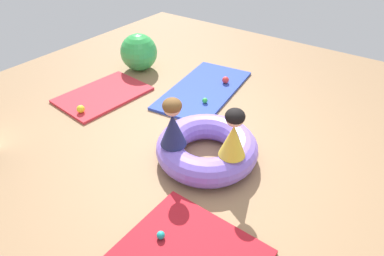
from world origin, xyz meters
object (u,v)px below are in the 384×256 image
(child_in_navy, at_px, (173,123))
(exercise_ball_large, at_px, (139,52))
(play_ball_yellow, at_px, (81,109))
(play_ball_red, at_px, (226,80))
(play_ball_teal, at_px, (161,235))
(child_in_yellow, at_px, (234,134))
(play_ball_green, at_px, (205,101))
(inflatable_cushion, at_px, (207,148))

(child_in_navy, relative_size, exercise_ball_large, 0.89)
(play_ball_yellow, bearing_deg, play_ball_red, -31.40)
(play_ball_teal, relative_size, exercise_ball_large, 0.12)
(child_in_yellow, distance_m, play_ball_green, 1.51)
(child_in_navy, distance_m, play_ball_green, 1.38)
(play_ball_teal, distance_m, exercise_ball_large, 3.41)
(inflatable_cushion, relative_size, play_ball_teal, 15.62)
(child_in_navy, height_order, play_ball_teal, child_in_navy)
(inflatable_cushion, bearing_deg, exercise_ball_large, 60.00)
(exercise_ball_large, bearing_deg, child_in_yellow, -118.17)
(play_ball_green, distance_m, play_ball_red, 0.67)
(play_ball_yellow, bearing_deg, play_ball_green, -45.74)
(play_ball_green, distance_m, play_ball_teal, 2.24)
(child_in_navy, relative_size, play_ball_yellow, 5.08)
(child_in_navy, distance_m, play_ball_yellow, 1.69)
(inflatable_cushion, bearing_deg, play_ball_teal, -165.80)
(child_in_navy, height_order, play_ball_green, child_in_navy)
(play_ball_green, bearing_deg, play_ball_yellow, 134.26)
(play_ball_green, height_order, play_ball_red, play_ball_red)
(play_ball_yellow, xyz_separation_m, play_ball_teal, (-0.88, -2.12, -0.02))
(child_in_navy, distance_m, play_ball_red, 2.01)
(child_in_navy, xyz_separation_m, play_ball_green, (1.22, 0.43, -0.49))
(child_in_yellow, relative_size, play_ball_yellow, 4.99)
(child_in_navy, height_order, exercise_ball_large, child_in_navy)
(child_in_navy, height_order, play_ball_red, child_in_navy)
(child_in_yellow, xyz_separation_m, exercise_ball_large, (1.35, 2.53, -0.26))
(play_ball_teal, bearing_deg, child_in_navy, 31.52)
(inflatable_cushion, bearing_deg, play_ball_yellow, 97.32)
(inflatable_cushion, relative_size, play_ball_yellow, 10.58)
(child_in_navy, height_order, child_in_yellow, child_in_navy)
(play_ball_teal, bearing_deg, exercise_ball_large, 46.02)
(child_in_yellow, bearing_deg, play_ball_yellow, -98.80)
(child_in_navy, xyz_separation_m, child_in_yellow, (0.20, -0.57, -0.00))
(child_in_navy, relative_size, child_in_yellow, 1.02)
(play_ball_yellow, xyz_separation_m, play_ball_red, (1.83, -1.11, 0.00))
(child_in_navy, bearing_deg, play_ball_red, 47.69)
(play_ball_green, relative_size, play_ball_red, 0.73)
(child_in_navy, bearing_deg, child_in_yellow, -37.96)
(child_in_navy, relative_size, play_ball_green, 6.95)
(child_in_navy, bearing_deg, exercise_ball_large, 84.28)
(child_in_yellow, height_order, exercise_ball_large, child_in_yellow)
(inflatable_cushion, distance_m, play_ball_green, 1.13)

